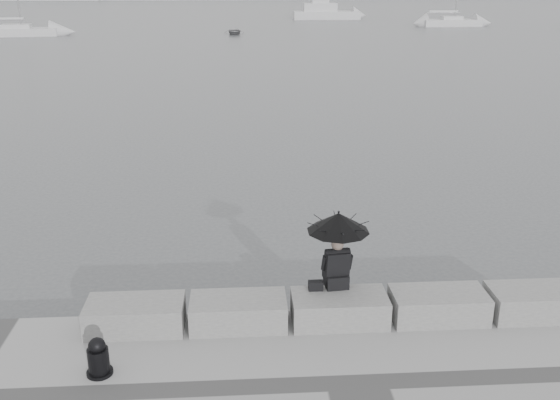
{
  "coord_description": "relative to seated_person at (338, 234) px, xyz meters",
  "views": [
    {
      "loc": [
        -1.6,
        -9.61,
        6.06
      ],
      "look_at": [
        -0.78,
        3.0,
        1.47
      ],
      "focal_mm": 40.0,
      "sensor_mm": 36.0,
      "label": 1
    }
  ],
  "objects": [
    {
      "name": "stone_block_centre",
      "position": [
        0.01,
        -0.33,
        -1.23
      ],
      "size": [
        1.6,
        0.8,
        0.5
      ],
      "primitive_type": "cube",
      "color": "slate",
      "rests_on": "promenade"
    },
    {
      "name": "sailboat_right",
      "position": [
        24.65,
        68.6,
        -1.44
      ],
      "size": [
        7.14,
        2.57,
        12.9
      ],
      "rotation": [
        0.0,
        0.0,
        0.02
      ],
      "color": "silver",
      "rests_on": "ground"
    },
    {
      "name": "mooring_bollard",
      "position": [
        -3.74,
        -1.56,
        -1.22
      ],
      "size": [
        0.39,
        0.39,
        0.61
      ],
      "color": "black",
      "rests_on": "promenade"
    },
    {
      "name": "motor_cruiser",
      "position": [
        10.98,
        82.04,
        -1.08
      ],
      "size": [
        9.37,
        2.84,
        4.5
      ],
      "rotation": [
        0.0,
        0.0,
        -0.0
      ],
      "color": "silver",
      "rests_on": "ground"
    },
    {
      "name": "ground",
      "position": [
        0.01,
        0.12,
        -1.98
      ],
      "size": [
        360.0,
        360.0,
        0.0
      ],
      "primitive_type": "plane",
      "color": "#4A4C4F",
      "rests_on": "ground"
    },
    {
      "name": "stone_block_left",
      "position": [
        -1.69,
        -0.33,
        -1.23
      ],
      "size": [
        1.6,
        0.8,
        0.5
      ],
      "primitive_type": "cube",
      "color": "slate",
      "rests_on": "promenade"
    },
    {
      "name": "stone_block_far_left",
      "position": [
        -3.39,
        -0.33,
        -1.23
      ],
      "size": [
        1.6,
        0.8,
        0.5
      ],
      "primitive_type": "cube",
      "color": "slate",
      "rests_on": "promenade"
    },
    {
      "name": "stone_block_far_right",
      "position": [
        3.41,
        -0.33,
        -1.23
      ],
      "size": [
        1.6,
        0.8,
        0.5
      ],
      "primitive_type": "cube",
      "color": "slate",
      "rests_on": "promenade"
    },
    {
      "name": "seated_person",
      "position": [
        0.0,
        0.0,
        0.0
      ],
      "size": [
        1.06,
        1.06,
        1.39
      ],
      "rotation": [
        0.0,
        0.0,
        0.11
      ],
      "color": "black",
      "rests_on": "stone_block_centre"
    },
    {
      "name": "dinghy",
      "position": [
        -2.0,
        59.29,
        -1.71
      ],
      "size": [
        3.18,
        1.43,
        0.53
      ],
      "primitive_type": "imported",
      "rotation": [
        0.0,
        0.0,
        0.03
      ],
      "color": "gray",
      "rests_on": "ground"
    },
    {
      "name": "bag",
      "position": [
        -0.37,
        -0.1,
        -0.9
      ],
      "size": [
        0.25,
        0.14,
        0.16
      ],
      "primitive_type": "cube",
      "color": "black",
      "rests_on": "stone_block_centre"
    },
    {
      "name": "stone_block_right",
      "position": [
        1.71,
        -0.33,
        -1.23
      ],
      "size": [
        1.6,
        0.8,
        0.5
      ],
      "primitive_type": "cube",
      "color": "slate",
      "rests_on": "promenade"
    },
    {
      "name": "sailboat_left",
      "position": [
        -24.44,
        58.64,
        -1.46
      ],
      "size": [
        8.36,
        3.38,
        12.9
      ],
      "rotation": [
        0.0,
        0.0,
        0.12
      ],
      "color": "silver",
      "rests_on": "ground"
    }
  ]
}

